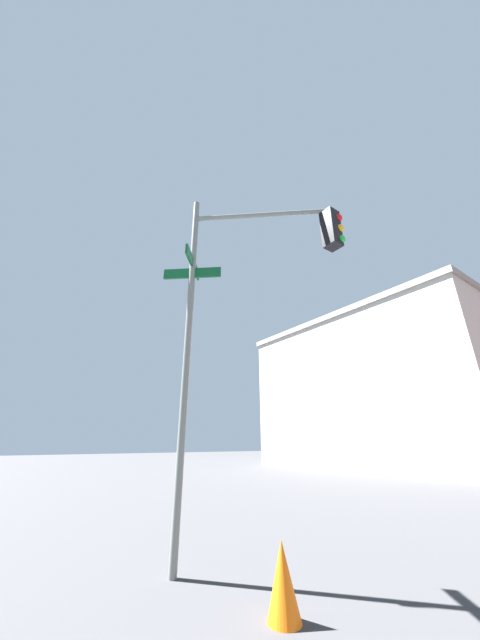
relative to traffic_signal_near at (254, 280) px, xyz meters
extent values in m
cylinder|color=slate|center=(-0.75, -0.90, -1.31)|extent=(0.12, 0.12, 6.38)
cylinder|color=slate|center=(0.11, 0.13, 1.48)|extent=(1.79, 2.11, 0.09)
cube|color=black|center=(0.97, 1.15, 1.03)|extent=(0.28, 0.28, 0.80)
sphere|color=red|center=(1.07, 1.27, 1.28)|extent=(0.18, 0.18, 0.18)
sphere|color=orange|center=(1.07, 1.27, 1.03)|extent=(0.18, 0.18, 0.18)
sphere|color=green|center=(1.07, 1.27, 0.78)|extent=(0.18, 0.18, 0.18)
cube|color=#0F5128|center=(-0.75, -0.90, 0.20)|extent=(0.74, 0.87, 0.20)
cube|color=#0F5128|center=(-0.75, -0.90, 0.42)|extent=(0.79, 0.67, 0.20)
cube|color=#BCB7AD|center=(-9.78, 26.84, 0.60)|extent=(16.71, 24.60, 10.21)
cube|color=gray|center=(-9.78, 26.84, 5.91)|extent=(17.01, 24.90, 0.40)
cone|color=orange|center=(0.92, -0.41, -4.14)|extent=(0.36, 0.36, 0.72)
camera|label=1|loc=(3.98, -3.09, -2.79)|focal=17.38mm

